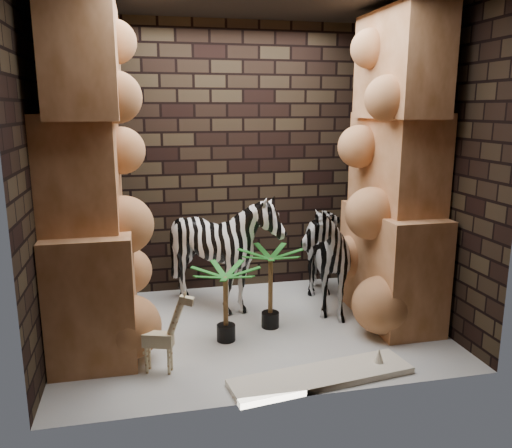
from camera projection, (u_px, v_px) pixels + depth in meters
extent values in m
plane|color=silver|center=(251.00, 329.00, 4.94)|extent=(3.50, 3.50, 0.00)
plane|color=black|center=(228.00, 160.00, 5.80)|extent=(3.50, 0.00, 3.50)
plane|color=black|center=(290.00, 196.00, 3.42)|extent=(3.50, 0.00, 3.50)
plane|color=black|center=(43.00, 179.00, 4.24)|extent=(0.00, 3.00, 3.00)
plane|color=black|center=(427.00, 168.00, 4.98)|extent=(0.00, 3.00, 3.00)
imported|color=white|center=(316.00, 243.00, 5.34)|extent=(0.72, 1.22, 1.40)
imported|color=white|center=(224.00, 258.00, 5.26)|extent=(1.04, 1.28, 1.15)
cube|color=white|center=(322.00, 376.00, 4.02)|extent=(1.51, 0.56, 0.05)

